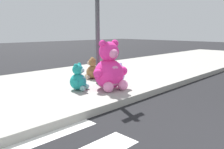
# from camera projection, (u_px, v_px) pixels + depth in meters

# --- Properties ---
(sidewalk) EXTENTS (28.00, 4.40, 0.15)m
(sidewalk) POSITION_uv_depth(u_px,v_px,m) (49.00, 88.00, 5.86)
(sidewalk) COLOR #9E9B93
(sidewalk) RESTS_ON ground_plane
(sign_pole) EXTENTS (0.56, 0.11, 3.20)m
(sign_pole) POSITION_uv_depth(u_px,v_px,m) (97.00, 18.00, 5.66)
(sign_pole) COLOR #4C4C51
(sign_pole) RESTS_ON sidewalk
(plush_pink_large) EXTENTS (0.89, 0.83, 1.18)m
(plush_pink_large) POSITION_uv_depth(u_px,v_px,m) (110.00, 70.00, 5.39)
(plush_pink_large) COLOR #F22D93
(plush_pink_large) RESTS_ON sidewalk
(plush_lavender) EXTENTS (0.40, 0.36, 0.52)m
(plush_lavender) POSITION_uv_depth(u_px,v_px,m) (119.00, 74.00, 6.25)
(plush_lavender) COLOR #B28CD8
(plush_lavender) RESTS_ON sidewalk
(plush_teal) EXTENTS (0.46, 0.46, 0.64)m
(plush_teal) POSITION_uv_depth(u_px,v_px,m) (79.00, 79.00, 5.34)
(plush_teal) COLOR teal
(plush_teal) RESTS_ON sidewalk
(plush_brown) EXTENTS (0.45, 0.44, 0.63)m
(plush_brown) POSITION_uv_depth(u_px,v_px,m) (92.00, 70.00, 6.61)
(plush_brown) COLOR olive
(plush_brown) RESTS_ON sidewalk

